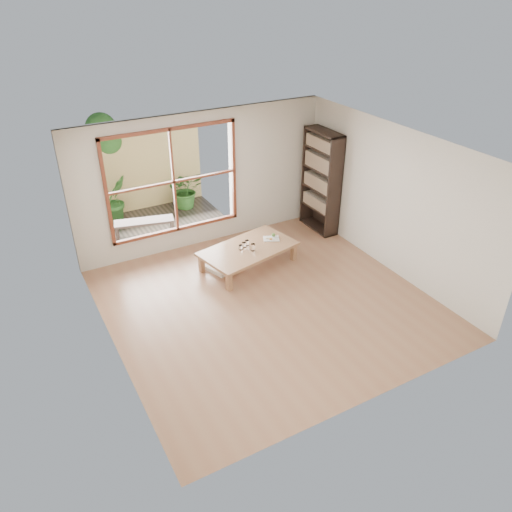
{
  "coord_description": "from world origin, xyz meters",
  "views": [
    {
      "loc": [
        -3.43,
        -5.82,
        4.82
      ],
      "look_at": [
        0.12,
        0.59,
        0.55
      ],
      "focal_mm": 35.0,
      "sensor_mm": 36.0,
      "label": 1
    }
  ],
  "objects": [
    {
      "name": "ground",
      "position": [
        0.0,
        0.0,
        0.0
      ],
      "size": [
        5.0,
        5.0,
        0.0
      ],
      "primitive_type": "plane",
      "color": "#9C6F4E",
      "rests_on": "ground"
    },
    {
      "name": "low_table",
      "position": [
        0.29,
        1.18,
        0.33
      ],
      "size": [
        1.89,
        1.32,
        0.38
      ],
      "rotation": [
        0.0,
        0.0,
        0.22
      ],
      "color": "#9E724C",
      "rests_on": "ground"
    },
    {
      "name": "floor_cushion",
      "position": [
        -0.19,
        1.34,
        0.04
      ],
      "size": [
        0.63,
        0.63,
        0.07
      ],
      "primitive_type": "cube",
      "rotation": [
        0.0,
        0.0,
        0.33
      ],
      "color": "white",
      "rests_on": "ground"
    },
    {
      "name": "bookshelf",
      "position": [
        2.31,
        1.83,
        1.04
      ],
      "size": [
        0.33,
        0.94,
        2.08
      ],
      "primitive_type": "cube",
      "color": "black",
      "rests_on": "ground"
    },
    {
      "name": "glass_tall",
      "position": [
        0.31,
        1.05,
        0.45
      ],
      "size": [
        0.07,
        0.07,
        0.14
      ],
      "primitive_type": "cylinder",
      "color": "silver",
      "rests_on": "low_table"
    },
    {
      "name": "glass_mid",
      "position": [
        0.3,
        1.27,
        0.43
      ],
      "size": [
        0.07,
        0.07,
        0.11
      ],
      "primitive_type": "cylinder",
      "color": "silver",
      "rests_on": "low_table"
    },
    {
      "name": "glass_short",
      "position": [
        0.22,
        1.23,
        0.43
      ],
      "size": [
        0.08,
        0.08,
        0.1
      ],
      "primitive_type": "cylinder",
      "color": "silver",
      "rests_on": "low_table"
    },
    {
      "name": "glass_small",
      "position": [
        0.13,
        1.19,
        0.42
      ],
      "size": [
        0.07,
        0.07,
        0.09
      ],
      "primitive_type": "cylinder",
      "color": "silver",
      "rests_on": "low_table"
    },
    {
      "name": "food_tray",
      "position": [
        0.83,
        1.27,
        0.4
      ],
      "size": [
        0.35,
        0.31,
        0.09
      ],
      "rotation": [
        0.0,
        0.0,
        -0.42
      ],
      "color": "white",
      "rests_on": "low_table"
    },
    {
      "name": "deck",
      "position": [
        -0.6,
        3.56,
        0.0
      ],
      "size": [
        2.8,
        2.0,
        0.05
      ],
      "primitive_type": "cube",
      "color": "#352D26",
      "rests_on": "ground"
    },
    {
      "name": "garden_bench",
      "position": [
        -1.04,
        3.15,
        0.34
      ],
      "size": [
        1.22,
        0.62,
        0.37
      ],
      "rotation": [
        0.0,
        0.0,
        -0.24
      ],
      "color": "black",
      "rests_on": "deck"
    },
    {
      "name": "bamboo_fence",
      "position": [
        -0.6,
        4.56,
        0.9
      ],
      "size": [
        2.8,
        0.06,
        1.8
      ],
      "primitive_type": "cube",
      "color": "#DAB46F",
      "rests_on": "ground"
    },
    {
      "name": "shrub_right",
      "position": [
        0.25,
        4.11,
        0.46
      ],
      "size": [
        0.83,
        0.74,
        0.87
      ],
      "primitive_type": "imported",
      "rotation": [
        0.0,
        0.0,
        -0.08
      ],
      "color": "#2D5820",
      "rests_on": "deck"
    },
    {
      "name": "shrub_left",
      "position": [
        -1.35,
        4.07,
        0.56
      ],
      "size": [
        0.71,
        0.64,
        1.06
      ],
      "primitive_type": "imported",
      "rotation": [
        0.0,
        0.0,
        0.35
      ],
      "color": "#2D5820",
      "rests_on": "deck"
    },
    {
      "name": "garden_tree",
      "position": [
        -1.28,
        4.86,
        1.63
      ],
      "size": [
        1.04,
        0.85,
        2.22
      ],
      "color": "#4C3D2D",
      "rests_on": "ground"
    }
  ]
}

